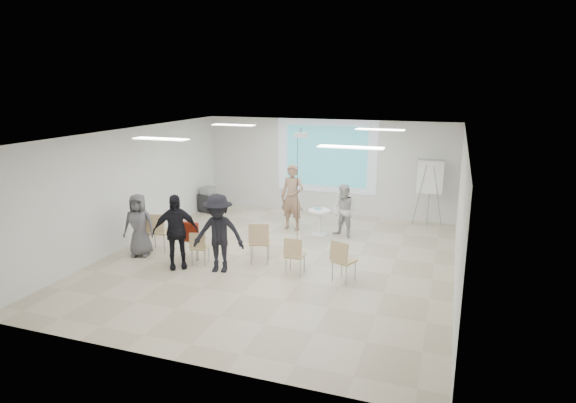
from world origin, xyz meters
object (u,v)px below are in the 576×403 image
(player_left, at_px, (292,193))
(chair_far_left, at_px, (157,229))
(chair_left_mid, at_px, (193,237))
(audience_left, at_px, (175,226))
(chair_left_inner, at_px, (199,245))
(av_cart, at_px, (209,200))
(chair_right_inner, at_px, (294,253))
(chair_right_far, at_px, (342,258))
(audience_outer, at_px, (139,221))
(flipchart_easel, at_px, (430,177))
(laptop, at_px, (200,246))
(chair_center, at_px, (259,240))
(player_right, at_px, (344,208))
(pedestal_table, at_px, (319,221))
(audience_mid, at_px, (218,228))

(player_left, relative_size, chair_far_left, 2.13)
(chair_left_mid, height_order, audience_left, audience_left)
(chair_left_inner, relative_size, av_cart, 0.96)
(chair_far_left, relative_size, audience_left, 0.51)
(audience_left, bearing_deg, chair_right_inner, -24.78)
(chair_left_mid, distance_m, chair_right_far, 3.68)
(chair_far_left, xyz_separation_m, chair_left_inner, (1.40, -0.44, -0.12))
(av_cart, bearing_deg, audience_left, -57.70)
(player_left, relative_size, chair_right_inner, 2.47)
(chair_left_inner, bearing_deg, audience_outer, 166.43)
(chair_far_left, height_order, flipchart_easel, flipchart_easel)
(chair_left_inner, height_order, audience_outer, audience_outer)
(player_left, distance_m, chair_left_mid, 3.40)
(chair_left_mid, bearing_deg, audience_left, -96.77)
(laptop, bearing_deg, chair_right_far, 169.86)
(chair_center, height_order, chair_right_far, chair_center)
(player_right, height_order, audience_outer, audience_outer)
(audience_outer, bearing_deg, chair_center, -6.29)
(chair_left_inner, height_order, chair_right_far, chair_right_far)
(flipchart_easel, relative_size, av_cart, 2.38)
(pedestal_table, xyz_separation_m, av_cart, (-4.06, 1.23, -0.03))
(player_right, xyz_separation_m, chair_center, (-1.41, -2.61, -0.22))
(flipchart_easel, bearing_deg, pedestal_table, -143.20)
(flipchart_easel, distance_m, av_cart, 6.94)
(laptop, xyz_separation_m, audience_mid, (0.63, -0.28, 0.57))
(pedestal_table, height_order, audience_outer, audience_outer)
(chair_right_inner, distance_m, chair_right_far, 1.07)
(chair_right_inner, bearing_deg, audience_mid, -169.77)
(chair_far_left, height_order, chair_center, chair_far_left)
(flipchart_easel, bearing_deg, chair_far_left, -142.20)
(laptop, distance_m, audience_left, 0.78)
(pedestal_table, relative_size, chair_center, 0.78)
(player_right, bearing_deg, laptop, -109.43)
(laptop, xyz_separation_m, flipchart_easel, (4.79, 4.85, 1.04))
(chair_far_left, bearing_deg, player_left, 34.94)
(flipchart_easel, bearing_deg, player_right, -137.47)
(pedestal_table, bearing_deg, chair_center, -106.71)
(chair_left_mid, xyz_separation_m, laptop, (0.33, -0.22, -0.12))
(chair_left_inner, distance_m, av_cart, 4.71)
(chair_right_far, distance_m, audience_mid, 2.77)
(chair_right_far, relative_size, audience_outer, 0.53)
(pedestal_table, bearing_deg, audience_mid, -113.83)
(player_left, relative_size, chair_center, 2.14)
(player_right, bearing_deg, audience_outer, -122.95)
(player_right, bearing_deg, chair_left_inner, -108.50)
(chair_center, distance_m, audience_mid, 1.06)
(chair_left_inner, bearing_deg, chair_right_far, -8.63)
(chair_center, distance_m, laptop, 1.38)
(chair_left_mid, distance_m, flipchart_easel, 6.97)
(player_left, distance_m, flipchart_easel, 4.00)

